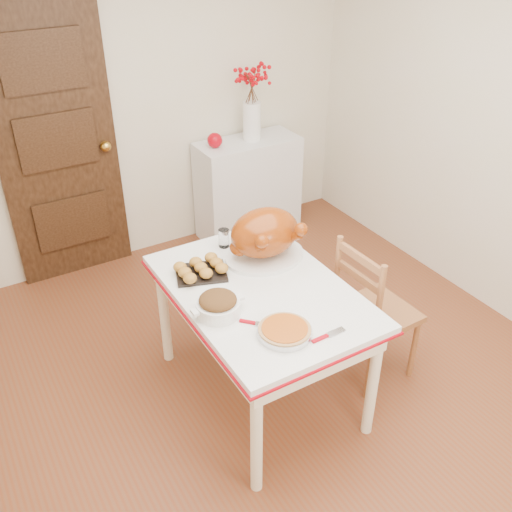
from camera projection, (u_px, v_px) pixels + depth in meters
floor at (284, 386)px, 3.55m from camera, size 3.50×4.00×0.00m
wall_back at (145, 102)px, 4.34m from camera, size 3.50×0.00×2.50m
door_back at (58, 148)px, 4.13m from camera, size 0.85×0.06×2.06m
sideboard at (248, 188)px, 4.95m from camera, size 0.87×0.39×0.87m
kitchen_table at (260, 343)px, 3.30m from camera, size 0.88×1.29×0.77m
chair_oak at (377, 309)px, 3.43m from camera, size 0.43×0.43×0.95m
berry_vase at (252, 101)px, 4.56m from camera, size 0.34×0.34×0.65m
apple at (215, 140)px, 4.55m from camera, size 0.12×0.12×0.12m
turkey_platter at (265, 235)px, 3.28m from camera, size 0.58×0.52×0.30m
pumpkin_pie at (285, 330)px, 2.76m from camera, size 0.32×0.32×0.06m
stuffing_dish at (218, 305)px, 2.88m from camera, size 0.34×0.29×0.11m
rolls_tray at (201, 269)px, 3.19m from camera, size 0.33×0.30×0.07m
pie_server at (328, 335)px, 2.76m from camera, size 0.19×0.06×0.01m
carving_knife at (261, 324)px, 2.83m from camera, size 0.20×0.20×0.01m
drinking_glass at (224, 238)px, 3.44m from camera, size 0.07×0.07×0.11m
shaker_pair at (256, 226)px, 3.59m from camera, size 0.10×0.06×0.10m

